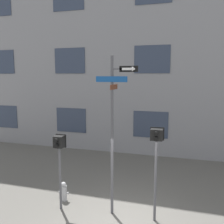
{
  "coord_description": "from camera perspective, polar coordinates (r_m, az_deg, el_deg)",
  "views": [
    {
      "loc": [
        1.79,
        -6.79,
        4.44
      ],
      "look_at": [
        -0.36,
        0.48,
        3.33
      ],
      "focal_mm": 40.0,
      "sensor_mm": 36.0,
      "label": 1
    }
  ],
  "objects": [
    {
      "name": "fire_hydrant",
      "position": [
        9.52,
        -10.99,
        -17.41
      ],
      "size": [
        0.38,
        0.22,
        0.69
      ],
      "color": "#A5A5A8",
      "rests_on": "ground_plane"
    },
    {
      "name": "street_sign_pole",
      "position": [
        7.7,
        0.39,
        -3.02
      ],
      "size": [
        1.28,
        0.75,
        5.03
      ],
      "color": "#4C4C51",
      "rests_on": "ground_plane"
    },
    {
      "name": "ground_plane",
      "position": [
        8.31,
        1.58,
        -24.01
      ],
      "size": [
        60.0,
        60.0,
        0.0
      ],
      "primitive_type": "plane",
      "color": "#595651"
    },
    {
      "name": "pedestrian_signal_left",
      "position": [
        8.39,
        -11.98,
        -8.85
      ],
      "size": [
        0.37,
        0.4,
        2.54
      ],
      "color": "#4C4C51",
      "rests_on": "ground_plane"
    },
    {
      "name": "building_facade",
      "position": [
        14.22,
        9.47,
        18.85
      ],
      "size": [
        24.0,
        0.63,
        14.13
      ],
      "color": "gray",
      "rests_on": "ground_plane"
    },
    {
      "name": "pedestrian_signal_right",
      "position": [
        7.59,
        10.08,
        -8.32
      ],
      "size": [
        0.42,
        0.4,
        2.92
      ],
      "color": "#4C4C51",
      "rests_on": "ground_plane"
    }
  ]
}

